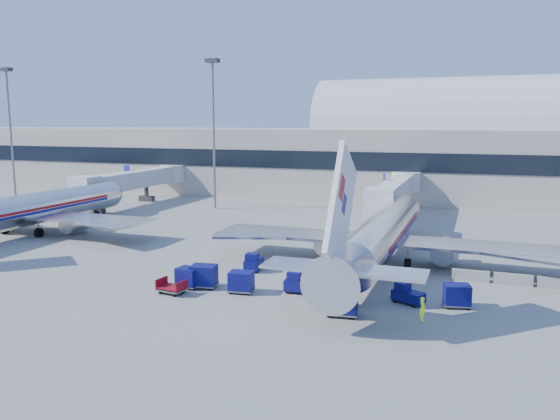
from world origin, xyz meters
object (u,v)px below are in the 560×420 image
at_px(airliner_main, 381,234).
at_px(tug_lead, 300,283).
at_px(barrier_near, 471,276).
at_px(cart_solo_near, 343,302).
at_px(mast_west, 213,112).
at_px(cart_train_b, 204,276).
at_px(cart_solo_far, 457,295).
at_px(airliner_mid, 27,210).
at_px(mast_far_west, 9,113).
at_px(barrier_mid, 513,279).
at_px(tug_left, 253,262).
at_px(tug_right, 407,294).
at_px(ramp_worker, 423,309).
at_px(cart_train_a, 241,281).
at_px(jetbridge_mid, 138,179).
at_px(barrier_far, 558,283).
at_px(jetbridge_near, 396,190).
at_px(cart_train_c, 189,277).
at_px(cart_open_red, 172,289).

height_order(airliner_main, tug_lead, airliner_main).
relative_size(barrier_near, cart_solo_near, 1.31).
distance_m(mast_west, cart_solo_near, 51.68).
height_order(cart_train_b, cart_solo_far, cart_train_b).
distance_m(airliner_mid, cart_train_b, 32.17).
distance_m(mast_far_west, barrier_mid, 87.17).
relative_size(tug_left, cart_solo_far, 1.22).
bearing_deg(tug_right, barrier_mid, 69.53).
xyz_separation_m(mast_west, ramp_worker, (35.11, -38.89, -13.99)).
xyz_separation_m(airliner_mid, cart_train_a, (33.21, -12.06, -2.02)).
xyz_separation_m(airliner_main, tug_right, (3.71, -10.15, -2.24)).
distance_m(mast_west, tug_left, 39.36).
bearing_deg(cart_solo_far, tug_lead, 170.36).
xyz_separation_m(jetbridge_mid, cart_solo_near, (44.25, -40.68, -2.93)).
bearing_deg(airliner_main, mast_far_west, 159.99).
distance_m(airliner_mid, barrier_far, 56.71).
bearing_deg(cart_train_b, mast_far_west, 138.11).
distance_m(airliner_main, tug_left, 12.09).
bearing_deg(jetbridge_mid, cart_train_a, -47.13).
bearing_deg(barrier_near, cart_solo_far, -96.39).
relative_size(airliner_mid, cart_train_a, 17.85).
xyz_separation_m(airliner_main, barrier_near, (8.00, -2.51, -2.48)).
height_order(jetbridge_near, jetbridge_mid, same).
xyz_separation_m(airliner_main, cart_train_b, (-12.17, -11.88, -1.94)).
bearing_deg(cart_solo_far, jetbridge_near, 91.82).
relative_size(mast_west, barrier_near, 7.53).
xyz_separation_m(barrier_far, tug_lead, (-19.06, -8.01, 0.32)).
relative_size(tug_lead, ramp_worker, 1.63).
relative_size(airliner_main, mast_west, 1.65).
xyz_separation_m(jetbridge_mid, ramp_worker, (49.51, -39.70, -3.12)).
bearing_deg(cart_train_b, cart_train_c, -167.07).
bearing_deg(cart_solo_far, cart_solo_near, -161.21).
xyz_separation_m(jetbridge_near, mast_far_west, (-67.60, -0.81, 10.86)).
bearing_deg(jetbridge_mid, airliner_mid, -84.78).
bearing_deg(tug_right, cart_train_c, -148.37).
bearing_deg(barrier_near, jetbridge_near, 109.85).
relative_size(jetbridge_near, barrier_far, 9.17).
xyz_separation_m(jetbridge_near, cart_solo_far, (9.58, -36.13, -3.03)).
xyz_separation_m(barrier_near, tug_left, (-18.46, -3.15, 0.30)).
bearing_deg(mast_west, airliner_mid, -115.21).
bearing_deg(jetbridge_near, cart_solo_near, -86.84).
distance_m(airliner_mid, mast_far_west, 39.68).
bearing_deg(cart_train_c, tug_right, 15.15).
xyz_separation_m(airliner_mid, jetbridge_mid, (-2.40, 26.30, 1.00)).
bearing_deg(jetbridge_mid, tug_right, -37.15).
bearing_deg(cart_train_b, cart_open_red, -134.10).
relative_size(jetbridge_mid, tug_lead, 10.43).
xyz_separation_m(barrier_near, ramp_worker, (-2.89, -10.89, 0.36)).
bearing_deg(cart_train_a, barrier_mid, 18.12).
xyz_separation_m(barrier_mid, tug_left, (-21.76, -3.15, 0.30)).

